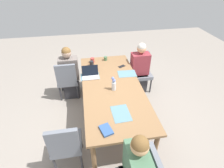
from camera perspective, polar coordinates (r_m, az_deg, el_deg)
name	(u,v)px	position (r m, az deg, el deg)	size (l,w,h in m)	color
ground_plane	(112,116)	(3.68, 0.00, -10.27)	(10.00, 10.00, 0.00)	gray
dining_table	(112,89)	(3.23, 0.00, -1.68)	(2.39, 1.06, 0.76)	olive
chair_near_left_near	(67,78)	(3.98, -14.25, 1.74)	(0.44, 0.44, 0.90)	slate
person_near_left_near	(70,75)	(4.03, -13.42, 2.73)	(0.36, 0.40, 1.19)	#2D2D33
chair_far_left_far	(141,69)	(4.24, 9.27, 4.65)	(0.44, 0.44, 0.90)	slate
person_far_left_far	(139,70)	(4.15, 8.82, 4.39)	(0.36, 0.40, 1.19)	#2D2D33
chair_near_right_near	(66,144)	(2.72, -14.78, -18.13)	(0.44, 0.44, 0.90)	slate
flower_vase	(114,84)	(3.04, 0.58, -0.01)	(0.08, 0.08, 0.26)	silver
placemat_near_left_near	(90,76)	(3.48, -7.10, 2.45)	(0.36, 0.26, 0.00)	slate
placemat_head_right_left_mid	(121,113)	(2.66, 2.90, -9.46)	(0.36, 0.26, 0.00)	slate
placemat_far_left_far	(127,74)	(3.55, 4.86, 3.36)	(0.36, 0.26, 0.00)	slate
laptop_near_left_near	(90,75)	(3.46, -7.00, 3.00)	(0.22, 0.32, 0.20)	silver
coffee_mug_near_left	(106,58)	(4.03, -2.10, 8.25)	(0.08, 0.08, 0.09)	#47704C
coffee_mug_near_right	(92,60)	(3.95, -6.35, 7.63)	(0.09, 0.09, 0.11)	#AD3D38
coffee_mug_centre_left	(92,64)	(3.82, -6.59, 6.60)	(0.09, 0.09, 0.11)	#232328
book_red_cover	(106,130)	(2.43, -1.91, -14.60)	(0.20, 0.14, 0.03)	#335693
phone_black	(122,66)	(3.80, 3.17, 5.73)	(0.15, 0.07, 0.01)	black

